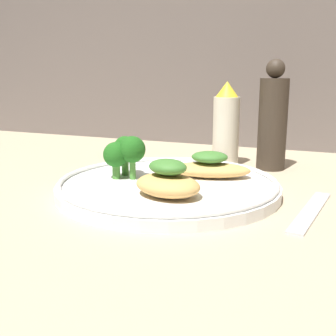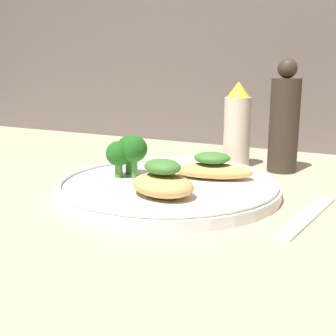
{
  "view_description": "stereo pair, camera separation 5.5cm",
  "coord_description": "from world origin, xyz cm",
  "px_view_note": "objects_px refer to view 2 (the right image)",
  "views": [
    {
      "loc": [
        20.47,
        -49.9,
        15.81
      ],
      "look_at": [
        0.0,
        0.0,
        3.4
      ],
      "focal_mm": 45.0,
      "sensor_mm": 36.0,
      "label": 1
    },
    {
      "loc": [
        25.47,
        -47.54,
        15.81
      ],
      "look_at": [
        0.0,
        0.0,
        3.4
      ],
      "focal_mm": 45.0,
      "sensor_mm": 36.0,
      "label": 2
    }
  ],
  "objects_px": {
    "plate": "(168,186)",
    "pepper_grinder": "(284,122)",
    "sauce_bottle": "(237,127)",
    "broccoli_bunch": "(128,151)"
  },
  "relations": [
    {
      "from": "sauce_bottle",
      "to": "pepper_grinder",
      "type": "bearing_deg",
      "value": 0.0
    },
    {
      "from": "broccoli_bunch",
      "to": "pepper_grinder",
      "type": "xyz_separation_m",
      "value": [
        0.17,
        0.19,
        0.03
      ]
    },
    {
      "from": "plate",
      "to": "pepper_grinder",
      "type": "distance_m",
      "value": 0.23
    },
    {
      "from": "broccoli_bunch",
      "to": "pepper_grinder",
      "type": "bearing_deg",
      "value": 49.12
    },
    {
      "from": "broccoli_bunch",
      "to": "pepper_grinder",
      "type": "relative_size",
      "value": 0.33
    },
    {
      "from": "broccoli_bunch",
      "to": "pepper_grinder",
      "type": "height_order",
      "value": "pepper_grinder"
    },
    {
      "from": "plate",
      "to": "sauce_bottle",
      "type": "xyz_separation_m",
      "value": [
        0.03,
        0.2,
        0.06
      ]
    },
    {
      "from": "plate",
      "to": "pepper_grinder",
      "type": "bearing_deg",
      "value": 62.31
    },
    {
      "from": "sauce_bottle",
      "to": "broccoli_bunch",
      "type": "bearing_deg",
      "value": -115.07
    },
    {
      "from": "plate",
      "to": "broccoli_bunch",
      "type": "distance_m",
      "value": 0.08
    }
  ]
}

